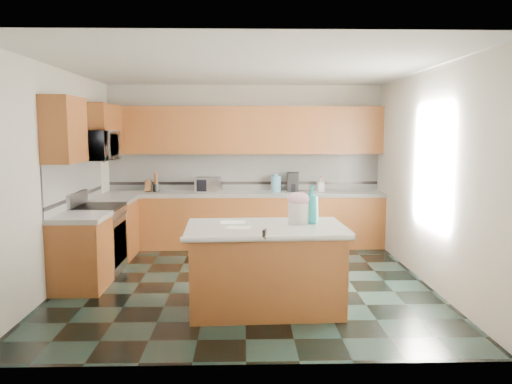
{
  "coord_description": "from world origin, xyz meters",
  "views": [
    {
      "loc": [
        -0.02,
        -6.23,
        1.92
      ],
      "look_at": [
        0.15,
        0.35,
        1.12
      ],
      "focal_mm": 35.0,
      "sensor_mm": 36.0,
      "label": 1
    }
  ],
  "objects": [
    {
      "name": "toaster_oven_door",
      "position": [
        -0.61,
        1.92,
        1.04
      ],
      "size": [
        0.36,
        0.01,
        0.19
      ],
      "primitive_type": "cube",
      "color": "black",
      "rests_on": "toaster_oven"
    },
    {
      "name": "treat_jar_knob",
      "position": [
        0.58,
        -0.88,
        1.24
      ],
      "size": [
        0.08,
        0.03,
        0.03
      ],
      "primitive_type": "cylinder",
      "rotation": [
        0.0,
        1.57,
        0.0
      ],
      "color": "tan",
      "rests_on": "treat_jar_lid"
    },
    {
      "name": "soap_bottle_back",
      "position": [
        1.28,
        2.05,
        1.04
      ],
      "size": [
        0.12,
        0.12,
        0.23
      ],
      "primitive_type": "imported",
      "rotation": [
        0.0,
        0.0,
        0.13
      ],
      "color": "white",
      "rests_on": "back_countertop"
    },
    {
      "name": "left_upper_cab_rear",
      "position": [
        -2.13,
        1.42,
        1.94
      ],
      "size": [
        0.33,
        1.09,
        0.78
      ],
      "primitive_type": "cube",
      "color": "#572B12",
      "rests_on": "wall_left"
    },
    {
      "name": "range_body",
      "position": [
        -2.0,
        0.5,
        0.44
      ],
      "size": [
        0.6,
        0.76,
        0.88
      ],
      "primitive_type": "cube",
      "color": "#B7B7BC",
      "rests_on": "ground"
    },
    {
      "name": "wall_back",
      "position": [
        0.0,
        2.32,
        1.35
      ],
      "size": [
        4.6,
        0.04,
        2.7
      ],
      "primitive_type": "cube",
      "color": "silver",
      "rests_on": "ground"
    },
    {
      "name": "treat_jar_knob_end_r",
      "position": [
        0.62,
        -0.88,
        1.24
      ],
      "size": [
        0.04,
        0.04,
        0.04
      ],
      "primitive_type": "sphere",
      "color": "tan",
      "rests_on": "treat_jar_lid"
    },
    {
      "name": "floor",
      "position": [
        0.0,
        0.0,
        0.0
      ],
      "size": [
        4.6,
        4.6,
        0.0
      ],
      "primitive_type": "plane",
      "color": "black",
      "rests_on": "ground"
    },
    {
      "name": "soap_back_cap",
      "position": [
        1.28,
        2.05,
        1.17
      ],
      "size": [
        0.02,
        0.02,
        0.03
      ],
      "primitive_type": "cylinder",
      "color": "red",
      "rests_on": "soap_bottle_back"
    },
    {
      "name": "toaster_oven",
      "position": [
        -0.61,
        2.05,
        1.04
      ],
      "size": [
        0.43,
        0.32,
        0.23
      ],
      "primitive_type": "cube",
      "rotation": [
        0.0,
        0.0,
        -0.13
      ],
      "color": "#B7B7BC",
      "rests_on": "back_countertop"
    },
    {
      "name": "back_base_cab",
      "position": [
        0.0,
        2.0,
        0.43
      ],
      "size": [
        4.6,
        0.6,
        0.86
      ],
      "primitive_type": "cube",
      "color": "#572B12",
      "rests_on": "ground"
    },
    {
      "name": "left_counter_front",
      "position": [
        -2.0,
        -0.24,
        0.89
      ],
      "size": [
        0.64,
        0.72,
        0.06
      ],
      "primitive_type": "cube",
      "color": "white",
      "rests_on": "left_base_cab_front"
    },
    {
      "name": "range_backguard",
      "position": [
        -2.26,
        0.5,
        1.02
      ],
      "size": [
        0.06,
        0.76,
        0.18
      ],
      "primitive_type": "cube",
      "color": "#B7B7BC",
      "rests_on": "range_body"
    },
    {
      "name": "left_accent_band",
      "position": [
        -2.28,
        0.55,
        1.04
      ],
      "size": [
        0.01,
        2.3,
        0.05
      ],
      "primitive_type": "cube",
      "color": "black",
      "rests_on": "wall_left"
    },
    {
      "name": "island_bullnose",
      "position": [
        0.22,
        -1.5,
        0.89
      ],
      "size": [
        1.69,
        0.13,
        0.06
      ],
      "primitive_type": "cylinder",
      "rotation": [
        0.0,
        1.57,
        0.04
      ],
      "color": "white",
      "rests_on": "island_base"
    },
    {
      "name": "wall_front",
      "position": [
        0.0,
        -2.32,
        1.35
      ],
      "size": [
        4.6,
        0.04,
        2.7
      ],
      "primitive_type": "cube",
      "color": "silver",
      "rests_on": "ground"
    },
    {
      "name": "treat_jar_knob_end_l",
      "position": [
        0.54,
        -0.88,
        1.24
      ],
      "size": [
        0.04,
        0.04,
        0.04
      ],
      "primitive_type": "sphere",
      "color": "tan",
      "rests_on": "treat_jar_lid"
    },
    {
      "name": "island_base",
      "position": [
        0.22,
        -0.99,
        0.43
      ],
      "size": [
        1.62,
        0.97,
        0.86
      ],
      "primitive_type": "cube",
      "rotation": [
        0.0,
        0.0,
        0.04
      ],
      "color": "#572B12",
      "rests_on": "ground"
    },
    {
      "name": "back_backsplash",
      "position": [
        0.0,
        2.29,
        1.24
      ],
      "size": [
        4.6,
        0.02,
        0.63
      ],
      "primitive_type": "cube",
      "color": "silver",
      "rests_on": "back_countertop"
    },
    {
      "name": "paper_towel_base",
      "position": [
        0.51,
        2.1,
        0.93
      ],
      "size": [
        0.17,
        0.17,
        0.01
      ],
      "primitive_type": "cylinder",
      "color": "#B7B7BC",
      "rests_on": "back_countertop"
    },
    {
      "name": "knife_block",
      "position": [
        -1.6,
        2.05,
        1.02
      ],
      "size": [
        0.11,
        0.14,
        0.21
      ],
      "primitive_type": "cube",
      "rotation": [
        -0.31,
        0.0,
        0.0
      ],
      "color": "#472814",
      "rests_on": "back_countertop"
    },
    {
      "name": "microwave",
      "position": [
        -2.0,
        0.5,
        1.73
      ],
      "size": [
        0.5,
        0.73,
        0.41
      ],
      "primitive_type": "imported",
      "rotation": [
        0.0,
        0.0,
        1.57
      ],
      "color": "#B7B7BC",
      "rests_on": "wall_left"
    },
    {
      "name": "range_handle",
      "position": [
        -1.68,
        0.5,
        0.78
      ],
      "size": [
        0.02,
        0.66,
        0.02
      ],
      "primitive_type": "cylinder",
      "rotation": [
        1.57,
        0.0,
        0.0
      ],
      "color": "#B7B7BC",
      "rests_on": "range_body"
    },
    {
      "name": "water_jug_neck",
      "position": [
        0.53,
        2.06,
        1.2
      ],
      "size": [
        0.08,
        0.08,
        0.04
      ],
      "primitive_type": "cylinder",
      "color": "#5FA2C5",
      "rests_on": "water_jug"
    },
    {
      "name": "soap_bottle_island",
      "position": [
        0.73,
        -0.86,
        1.13
      ],
      "size": [
        0.2,
        0.2,
        0.42
      ],
      "primitive_type": "imported",
      "rotation": [
        0.0,
        0.0,
        0.32
      ],
      "color": "teal",
      "rests_on": "island_top"
    },
    {
      "name": "paper_sheet_b",
      "position": [
        -0.14,
        -0.78,
        0.92
      ],
      "size": [
        0.28,
        0.22,
        0.0
      ],
      "primitive_type": "cube",
      "rotation": [
        0.0,
        0.0,
        0.06
      ],
      "color": "white",
      "rests_on": "island_top"
    },
    {
      "name": "clamp_body",
      "position": [
        0.19,
        -1.48,
        0.93
      ],
      "size": [
        0.05,
        0.1,
        0.09
      ],
      "primitive_type": "cube",
      "rotation": [
        0.0,
        0.0,
        -0.21
      ],
      "color": "black",
      "rests_on": "island_top"
    },
    {
      "name": "paper_towel",
      "position": [
        0.51,
        2.1,
        1.05
      ],
      "size": [
        0.11,
        0.11,
        0.26
      ],
      "primitive_type": "cylinder",
      "color": "white",
      "rests_on": "back_countertop"
    },
    {
      "name": "wall_left",
      "position": [
        -2.32,
        0.0,
        1.35
      ],
      "size": [
        0.04,
        4.6,
        2.7
      ],
      "primitive_type": "cube",
      "color": "silver",
      "rests_on": "ground"
    },
    {
      "name": "left_upper_cab_front",
      "position": [
        -2.13,
        -0.24,
        1.94
      ],
      "size": [
        0.33,
        0.72,
        0.78
      ],
      "primitive_type": "cube",
      "color": "#572B12",
      "rests_on": "wall_left"
    },
    {
      "name": "ceiling",
      "position": [
        0.0,
        0.0,
        2.7
      ],
      "size": [
        4.6,
        4.6,
        0.0
      ],
      "primitive_type": "plane",
      "color": "white",
      "rests_on": "ground"
    },
    {
      "name": "utensil_bundle",
      "position": [
        -1.48,
        2.08,
        1.15
      ],
      "size": [
        0.06,
        0.06,
        0.19
      ],
      "primitive_type": "cylinder",
      "color": "#472814",
      "rests_on": "utensil_crock"
    },
    {
      "name": "water_jug",
      "position": [
        0.53,
        2.06,
        1.05
      ],
      "size": [
        0.16,
        0.16,
        0.26
      ],
      "primitive_type": "cylinder",
      "color": "#5FA2C5",
      "rests_on": "back_countertop"
    },
    {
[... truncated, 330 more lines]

